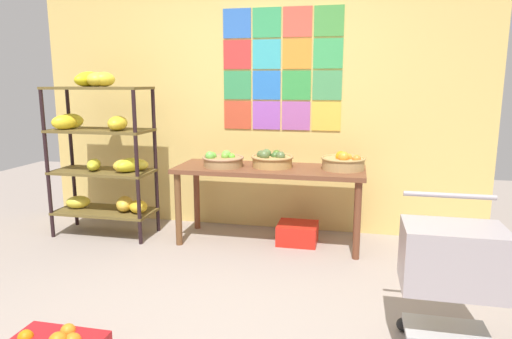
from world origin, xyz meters
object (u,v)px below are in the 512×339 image
at_px(fruit_basket_right, 272,160).
at_px(fruit_basket_left, 344,162).
at_px(banana_shelf_unit, 103,144).
at_px(shopping_cart, 452,263).
at_px(produce_crate_under_table, 298,233).
at_px(fruit_basket_back_right, 223,160).
at_px(display_table, 269,177).

relative_size(fruit_basket_right, fruit_basket_left, 0.99).
distance_m(banana_shelf_unit, shopping_cart, 3.23).
bearing_deg(shopping_cart, banana_shelf_unit, 142.79).
xyz_separation_m(fruit_basket_right, produce_crate_under_table, (0.25, 0.01, -0.69)).
xyz_separation_m(fruit_basket_back_right, shopping_cart, (1.73, -1.43, -0.27)).
bearing_deg(fruit_basket_right, shopping_cart, -49.63).
xyz_separation_m(banana_shelf_unit, produce_crate_under_table, (1.87, 0.15, -0.81)).
bearing_deg(display_table, fruit_basket_left, 3.34).
distance_m(fruit_basket_left, fruit_basket_back_right, 1.10).
height_order(display_table, shopping_cart, shopping_cart).
relative_size(banana_shelf_unit, shopping_cart, 1.86).
distance_m(fruit_basket_right, fruit_basket_back_right, 0.45).
distance_m(banana_shelf_unit, produce_crate_under_table, 2.04).
bearing_deg(fruit_basket_back_right, shopping_cart, -39.61).
xyz_separation_m(banana_shelf_unit, shopping_cart, (2.90, -1.37, -0.39)).
distance_m(fruit_basket_right, produce_crate_under_table, 0.74).
relative_size(produce_crate_under_table, shopping_cart, 0.43).
height_order(fruit_basket_right, shopping_cart, fruit_basket_right).
bearing_deg(fruit_basket_right, display_table, -121.39).
relative_size(display_table, fruit_basket_back_right, 4.51).
height_order(banana_shelf_unit, display_table, banana_shelf_unit).
height_order(fruit_basket_right, produce_crate_under_table, fruit_basket_right).
relative_size(display_table, shopping_cart, 2.02).
bearing_deg(display_table, fruit_basket_right, 58.61).
relative_size(display_table, produce_crate_under_table, 4.70).
xyz_separation_m(fruit_basket_right, fruit_basket_left, (0.65, 0.01, 0.00)).
bearing_deg(display_table, shopping_cart, -48.74).
bearing_deg(banana_shelf_unit, produce_crate_under_table, 4.61).
height_order(display_table, fruit_basket_left, fruit_basket_left).
xyz_separation_m(fruit_basket_right, fruit_basket_back_right, (-0.45, -0.08, -0.01)).
distance_m(fruit_basket_left, shopping_cart, 1.67).
xyz_separation_m(display_table, shopping_cart, (1.30, -1.48, -0.12)).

